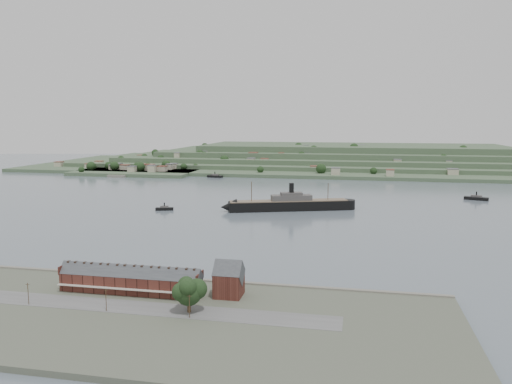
% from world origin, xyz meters
% --- Properties ---
extents(ground, '(1400.00, 1400.00, 0.00)m').
position_xyz_m(ground, '(0.00, 0.00, 0.00)').
color(ground, slate).
rests_on(ground, ground).
extents(near_shore, '(220.00, 80.00, 2.60)m').
position_xyz_m(near_shore, '(0.00, -186.75, 1.01)').
color(near_shore, '#4C5142').
rests_on(near_shore, ground).
extents(terrace_row, '(55.60, 9.80, 11.07)m').
position_xyz_m(terrace_row, '(-10.00, -168.02, 6.84)').
color(terrace_row, '#471F19').
rests_on(terrace_row, ground).
extents(gabled_building, '(10.40, 10.18, 14.09)m').
position_xyz_m(gabled_building, '(27.50, -164.00, 8.19)').
color(gabled_building, '#471F19').
rests_on(gabled_building, ground).
extents(far_peninsula, '(760.00, 309.00, 30.00)m').
position_xyz_m(far_peninsula, '(27.91, 393.10, 11.88)').
color(far_peninsula, '#374D33').
rests_on(far_peninsula, ground).
extents(steamship, '(99.04, 42.81, 24.56)m').
position_xyz_m(steamship, '(21.54, 27.62, 4.54)').
color(steamship, black).
rests_on(steamship, ground).
extents(tugboat, '(13.62, 7.27, 5.93)m').
position_xyz_m(tugboat, '(-67.50, 9.61, 1.45)').
color(tugboat, black).
rests_on(tugboat, ground).
extents(ferry_west, '(19.29, 9.06, 6.98)m').
position_xyz_m(ferry_west, '(-90.52, 225.00, 1.68)').
color(ferry_west, black).
rests_on(ferry_west, ground).
extents(ferry_east, '(19.89, 10.91, 7.19)m').
position_xyz_m(ferry_east, '(172.90, 107.89, 1.73)').
color(ferry_east, black).
rests_on(ferry_east, ground).
extents(fig_tree, '(11.43, 9.90, 12.76)m').
position_xyz_m(fig_tree, '(18.54, -182.78, 9.79)').
color(fig_tree, '#453220').
rests_on(fig_tree, ground).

